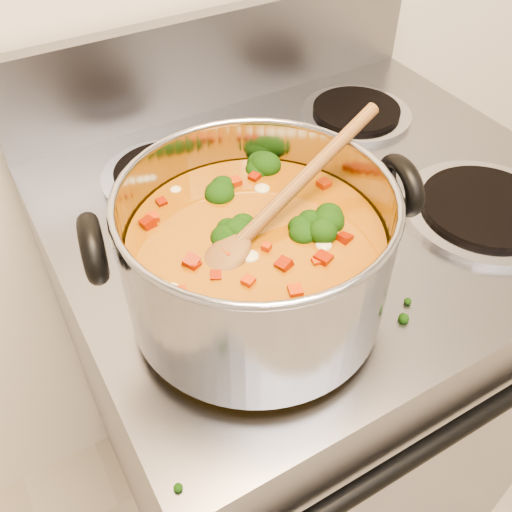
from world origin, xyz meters
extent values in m
cube|color=gray|center=(0.03, 1.16, 0.46)|extent=(0.74, 0.64, 0.92)
cube|color=gray|center=(0.03, 1.46, 1.00)|extent=(0.74, 0.03, 0.16)
cylinder|color=black|center=(0.03, 0.82, 0.80)|extent=(0.63, 0.02, 0.02)
cylinder|color=#A5A5AD|center=(-0.14, 1.01, 0.92)|extent=(0.22, 0.22, 0.01)
cylinder|color=black|center=(-0.14, 1.01, 0.93)|extent=(0.18, 0.18, 0.01)
cylinder|color=#A5A5AD|center=(0.21, 1.01, 0.92)|extent=(0.22, 0.22, 0.01)
cylinder|color=black|center=(0.21, 1.01, 0.93)|extent=(0.18, 0.18, 0.01)
cylinder|color=#A5A5AD|center=(-0.14, 1.31, 0.92)|extent=(0.19, 0.19, 0.01)
cylinder|color=black|center=(-0.14, 1.31, 0.93)|extent=(0.15, 0.15, 0.01)
cylinder|color=#A5A5AD|center=(0.21, 1.31, 0.92)|extent=(0.19, 0.19, 0.01)
cylinder|color=black|center=(0.21, 1.31, 0.93)|extent=(0.15, 0.15, 0.01)
cylinder|color=#95959C|center=(-0.15, 1.02, 1.01)|extent=(0.28, 0.28, 0.15)
torus|color=#95959C|center=(-0.15, 1.02, 1.09)|extent=(0.28, 0.28, 0.01)
cylinder|color=#975E0D|center=(-0.15, 1.02, 0.99)|extent=(0.26, 0.26, 0.10)
torus|color=black|center=(-0.31, 1.05, 1.07)|extent=(0.04, 0.08, 0.08)
torus|color=black|center=(0.00, 0.98, 1.07)|extent=(0.04, 0.08, 0.08)
ellipsoid|color=black|center=(-0.18, 0.97, 1.04)|extent=(0.04, 0.04, 0.03)
ellipsoid|color=black|center=(-0.04, 1.04, 1.04)|extent=(0.04, 0.04, 0.03)
ellipsoid|color=black|center=(-0.16, 1.00, 1.04)|extent=(0.04, 0.04, 0.03)
ellipsoid|color=black|center=(-0.26, 1.02, 1.04)|extent=(0.04, 0.04, 0.03)
ellipsoid|color=black|center=(-0.08, 1.09, 1.04)|extent=(0.04, 0.04, 0.03)
ellipsoid|color=black|center=(-0.16, 1.06, 1.04)|extent=(0.04, 0.04, 0.03)
ellipsoid|color=black|center=(-0.14, 0.98, 1.04)|extent=(0.04, 0.04, 0.03)
ellipsoid|color=#9F2005|center=(-0.07, 1.00, 1.04)|extent=(0.01, 0.01, 0.01)
ellipsoid|color=#9F2005|center=(-0.21, 0.98, 1.04)|extent=(0.01, 0.01, 0.01)
ellipsoid|color=#9F2005|center=(-0.20, 0.94, 1.04)|extent=(0.01, 0.01, 0.01)
ellipsoid|color=#9F2005|center=(-0.08, 1.04, 1.04)|extent=(0.01, 0.01, 0.01)
ellipsoid|color=#9F2005|center=(-0.22, 0.99, 1.04)|extent=(0.01, 0.01, 0.01)
ellipsoid|color=#9F2005|center=(-0.22, 1.03, 1.04)|extent=(0.01, 0.01, 0.01)
ellipsoid|color=#9F2005|center=(-0.06, 1.01, 1.04)|extent=(0.01, 0.01, 0.01)
ellipsoid|color=#9F2005|center=(-0.26, 1.02, 1.04)|extent=(0.01, 0.01, 0.01)
ellipsoid|color=#9F2005|center=(-0.14, 1.01, 1.04)|extent=(0.01, 0.01, 0.01)
ellipsoid|color=#9F2005|center=(-0.21, 1.02, 1.04)|extent=(0.01, 0.01, 0.01)
ellipsoid|color=#9F2005|center=(-0.18, 0.92, 1.04)|extent=(0.01, 0.01, 0.01)
ellipsoid|color=#AA3009|center=(-0.18, 1.11, 1.04)|extent=(0.01, 0.01, 0.01)
ellipsoid|color=#AA3009|center=(-0.14, 0.93, 1.04)|extent=(0.01, 0.01, 0.01)
ellipsoid|color=#AA3009|center=(-0.11, 0.96, 1.04)|extent=(0.01, 0.01, 0.01)
ellipsoid|color=#AA3009|center=(-0.07, 1.02, 1.04)|extent=(0.01, 0.01, 0.01)
ellipsoid|color=#AA3009|center=(-0.23, 1.09, 1.04)|extent=(0.01, 0.01, 0.01)
ellipsoid|color=#AA3009|center=(-0.22, 0.99, 1.04)|extent=(0.01, 0.01, 0.01)
ellipsoid|color=#AA3009|center=(-0.06, 1.07, 1.04)|extent=(0.01, 0.01, 0.01)
ellipsoid|color=#AA3009|center=(-0.11, 1.11, 1.04)|extent=(0.01, 0.01, 0.01)
ellipsoid|color=#AA3009|center=(-0.21, 0.94, 1.04)|extent=(0.01, 0.01, 0.01)
ellipsoid|color=beige|center=(-0.10, 1.07, 1.04)|extent=(0.02, 0.02, 0.01)
ellipsoid|color=beige|center=(-0.20, 1.11, 1.04)|extent=(0.02, 0.02, 0.01)
ellipsoid|color=beige|center=(-0.11, 1.10, 1.04)|extent=(0.02, 0.02, 0.01)
ellipsoid|color=beige|center=(-0.17, 1.01, 1.04)|extent=(0.02, 0.02, 0.01)
ellipsoid|color=beige|center=(-0.05, 1.01, 1.04)|extent=(0.02, 0.02, 0.01)
ellipsoid|color=beige|center=(-0.18, 0.96, 1.04)|extent=(0.02, 0.02, 0.01)
ellipsoid|color=beige|center=(-0.06, 1.08, 1.04)|extent=(0.02, 0.02, 0.01)
ellipsoid|color=beige|center=(-0.24, 0.95, 1.04)|extent=(0.02, 0.02, 0.01)
ellipsoid|color=beige|center=(-0.19, 1.07, 1.04)|extent=(0.02, 0.02, 0.01)
ellipsoid|color=olive|center=(-0.19, 1.01, 1.04)|extent=(0.08, 0.06, 0.04)
cylinder|color=olive|center=(-0.08, 1.04, 1.07)|extent=(0.23, 0.08, 0.09)
ellipsoid|color=black|center=(-0.31, 1.17, 0.92)|extent=(0.01, 0.01, 0.01)
ellipsoid|color=black|center=(-0.32, 0.92, 0.92)|extent=(0.01, 0.01, 0.01)
ellipsoid|color=black|center=(-0.32, 0.96, 0.92)|extent=(0.01, 0.01, 0.01)
ellipsoid|color=black|center=(-0.28, 0.86, 0.92)|extent=(0.01, 0.01, 0.01)
camera|label=1|loc=(-0.36, 0.65, 1.43)|focal=40.00mm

